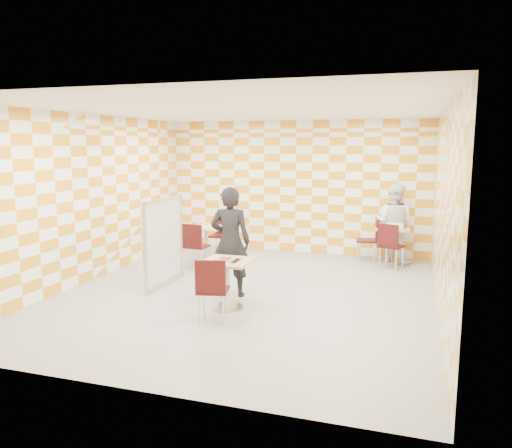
{
  "coord_description": "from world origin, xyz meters",
  "views": [
    {
      "loc": [
        2.59,
        -7.62,
        2.46
      ],
      "look_at": [
        0.1,
        0.2,
        1.15
      ],
      "focal_mm": 35.0,
      "sensor_mm": 36.0,
      "label": 1
    }
  ],
  "objects_px": {
    "chair_main_front": "(212,285)",
    "soda_bottle": "(397,222)",
    "second_table": "(392,239)",
    "sport_bottle": "(387,222)",
    "man_white": "(394,223)",
    "chair_second_side": "(371,236)",
    "partition": "(164,241)",
    "chair_empty_near": "(195,243)",
    "empty_table": "(206,238)",
    "chair_empty_far": "(222,231)",
    "main_table": "(227,276)",
    "chair_second_front": "(390,242)",
    "man_dark": "(230,242)"
  },
  "relations": [
    {
      "from": "empty_table",
      "to": "man_white",
      "type": "distance_m",
      "value": 3.95
    },
    {
      "from": "chair_second_side",
      "to": "partition",
      "type": "relative_size",
      "value": 0.6
    },
    {
      "from": "second_table",
      "to": "sport_bottle",
      "type": "height_order",
      "value": "sport_bottle"
    },
    {
      "from": "empty_table",
      "to": "man_dark",
      "type": "bearing_deg",
      "value": -57.45
    },
    {
      "from": "chair_main_front",
      "to": "chair_second_front",
      "type": "xyz_separation_m",
      "value": [
        2.18,
        3.91,
        0.0
      ]
    },
    {
      "from": "chair_empty_near",
      "to": "partition",
      "type": "xyz_separation_m",
      "value": [
        -0.03,
        -1.21,
        0.25
      ]
    },
    {
      "from": "soda_bottle",
      "to": "man_white",
      "type": "bearing_deg",
      "value": -122.07
    },
    {
      "from": "empty_table",
      "to": "chair_main_front",
      "type": "height_order",
      "value": "chair_main_front"
    },
    {
      "from": "main_table",
      "to": "man_dark",
      "type": "xyz_separation_m",
      "value": [
        -0.19,
        0.65,
        0.39
      ]
    },
    {
      "from": "man_white",
      "to": "sport_bottle",
      "type": "bearing_deg",
      "value": -5.97
    },
    {
      "from": "partition",
      "to": "man_white",
      "type": "height_order",
      "value": "man_white"
    },
    {
      "from": "empty_table",
      "to": "man_white",
      "type": "height_order",
      "value": "man_white"
    },
    {
      "from": "partition",
      "to": "man_white",
      "type": "relative_size",
      "value": 0.92
    },
    {
      "from": "chair_main_front",
      "to": "chair_empty_far",
      "type": "distance_m",
      "value": 4.38
    },
    {
      "from": "empty_table",
      "to": "chair_empty_near",
      "type": "height_order",
      "value": "chair_empty_near"
    },
    {
      "from": "partition",
      "to": "chair_second_side",
      "type": "bearing_deg",
      "value": 42.11
    },
    {
      "from": "main_table",
      "to": "chair_main_front",
      "type": "height_order",
      "value": "chair_main_front"
    },
    {
      "from": "main_table",
      "to": "second_table",
      "type": "height_order",
      "value": "same"
    },
    {
      "from": "chair_second_side",
      "to": "chair_empty_far",
      "type": "bearing_deg",
      "value": -173.6
    },
    {
      "from": "man_white",
      "to": "chair_empty_near",
      "type": "bearing_deg",
      "value": 41.65
    },
    {
      "from": "chair_empty_near",
      "to": "sport_bottle",
      "type": "xyz_separation_m",
      "value": [
        3.57,
        1.88,
        0.29
      ]
    },
    {
      "from": "second_table",
      "to": "main_table",
      "type": "bearing_deg",
      "value": -119.92
    },
    {
      "from": "chair_second_side",
      "to": "partition",
      "type": "height_order",
      "value": "partition"
    },
    {
      "from": "empty_table",
      "to": "partition",
      "type": "relative_size",
      "value": 0.48
    },
    {
      "from": "soda_bottle",
      "to": "partition",
      "type": "bearing_deg",
      "value": -140.6
    },
    {
      "from": "chair_main_front",
      "to": "chair_empty_near",
      "type": "distance_m",
      "value": 3.11
    },
    {
      "from": "second_table",
      "to": "soda_bottle",
      "type": "xyz_separation_m",
      "value": [
        0.08,
        0.1,
        0.34
      ]
    },
    {
      "from": "main_table",
      "to": "second_table",
      "type": "xyz_separation_m",
      "value": [
        2.23,
        3.87,
        0.0
      ]
    },
    {
      "from": "chair_main_front",
      "to": "chair_second_front",
      "type": "height_order",
      "value": "same"
    },
    {
      "from": "chair_second_front",
      "to": "man_white",
      "type": "distance_m",
      "value": 0.69
    },
    {
      "from": "chair_second_side",
      "to": "chair_empty_near",
      "type": "relative_size",
      "value": 1.0
    },
    {
      "from": "chair_second_front",
      "to": "second_table",
      "type": "bearing_deg",
      "value": 88.2
    },
    {
      "from": "empty_table",
      "to": "man_white",
      "type": "relative_size",
      "value": 0.45
    },
    {
      "from": "chair_empty_near",
      "to": "partition",
      "type": "distance_m",
      "value": 1.23
    },
    {
      "from": "chair_empty_near",
      "to": "soda_bottle",
      "type": "relative_size",
      "value": 4.02
    },
    {
      "from": "chair_main_front",
      "to": "partition",
      "type": "xyz_separation_m",
      "value": [
        -1.53,
        1.51,
        0.25
      ]
    },
    {
      "from": "chair_main_front",
      "to": "soda_bottle",
      "type": "height_order",
      "value": "soda_bottle"
    },
    {
      "from": "man_white",
      "to": "chair_second_side",
      "type": "bearing_deg",
      "value": 21.63
    },
    {
      "from": "soda_bottle",
      "to": "man_dark",
      "type": "bearing_deg",
      "value": -127.03
    },
    {
      "from": "empty_table",
      "to": "soda_bottle",
      "type": "bearing_deg",
      "value": 18.03
    },
    {
      "from": "chair_empty_far",
      "to": "man_dark",
      "type": "distance_m",
      "value": 3.1
    },
    {
      "from": "chair_main_front",
      "to": "soda_bottle",
      "type": "bearing_deg",
      "value": 63.82
    },
    {
      "from": "second_table",
      "to": "chair_empty_far",
      "type": "height_order",
      "value": "chair_empty_far"
    },
    {
      "from": "chair_second_front",
      "to": "man_dark",
      "type": "bearing_deg",
      "value": -132.86
    },
    {
      "from": "chair_second_side",
      "to": "main_table",
      "type": "bearing_deg",
      "value": -115.17
    },
    {
      "from": "man_dark",
      "to": "sport_bottle",
      "type": "bearing_deg",
      "value": -132.43
    },
    {
      "from": "chair_second_front",
      "to": "chair_second_side",
      "type": "xyz_separation_m",
      "value": [
        -0.41,
        0.58,
        0.0
      ]
    },
    {
      "from": "chair_second_side",
      "to": "man_white",
      "type": "distance_m",
      "value": 0.54
    },
    {
      "from": "sport_bottle",
      "to": "chair_main_front",
      "type": "bearing_deg",
      "value": -114.18
    },
    {
      "from": "partition",
      "to": "man_white",
      "type": "bearing_deg",
      "value": 38.94
    }
  ]
}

